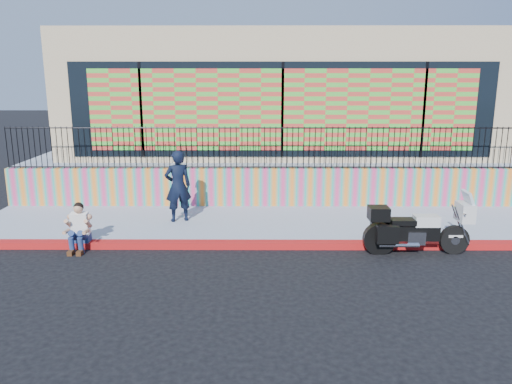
{
  "coord_description": "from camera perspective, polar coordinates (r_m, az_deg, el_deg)",
  "views": [
    {
      "loc": [
        -0.71,
        -10.85,
        3.88
      ],
      "look_at": [
        -0.77,
        1.2,
        1.04
      ],
      "focal_mm": 35.0,
      "sensor_mm": 36.0,
      "label": 1
    }
  ],
  "objects": [
    {
      "name": "seated_man",
      "position": [
        11.9,
        -19.64,
        -4.28
      ],
      "size": [
        0.54,
        0.71,
        1.06
      ],
      "color": "navy",
      "rests_on": "ground"
    },
    {
      "name": "police_officer",
      "position": [
        13.0,
        -8.91,
        0.68
      ],
      "size": [
        0.79,
        0.66,
        1.86
      ],
      "primitive_type": "imported",
      "rotation": [
        0.0,
        0.0,
        3.5
      ],
      "color": "black",
      "rests_on": "sidewalk"
    },
    {
      "name": "red_curb",
      "position": [
        11.52,
        3.83,
        -6.04
      ],
      "size": [
        16.0,
        0.3,
        0.15
      ],
      "primitive_type": "cube",
      "color": "#A70B1B",
      "rests_on": "ground"
    },
    {
      "name": "elevated_platform",
      "position": [
        19.49,
        2.37,
        3.66
      ],
      "size": [
        16.0,
        10.0,
        1.25
      ],
      "primitive_type": "cube",
      "color": "#929CAF",
      "rests_on": "ground"
    },
    {
      "name": "metal_fence",
      "position": [
        14.27,
        3.15,
        5.08
      ],
      "size": [
        15.8,
        0.04,
        1.2
      ],
      "primitive_type": null,
      "color": "black",
      "rests_on": "mural_wall"
    },
    {
      "name": "storefront_building",
      "position": [
        19.01,
        2.47,
        11.37
      ],
      "size": [
        14.0,
        8.06,
        4.0
      ],
      "color": "tan",
      "rests_on": "elevated_platform"
    },
    {
      "name": "sidewalk",
      "position": [
        13.09,
        3.39,
        -3.64
      ],
      "size": [
        16.0,
        3.0,
        0.15
      ],
      "primitive_type": "cube",
      "color": "#929CAF",
      "rests_on": "ground"
    },
    {
      "name": "police_motorcycle",
      "position": [
        11.54,
        17.78,
        -3.9
      ],
      "size": [
        2.3,
        0.76,
        1.43
      ],
      "color": "black",
      "rests_on": "ground"
    },
    {
      "name": "ground",
      "position": [
        11.55,
        3.82,
        -6.39
      ],
      "size": [
        90.0,
        90.0,
        0.0
      ],
      "primitive_type": "plane",
      "color": "black",
      "rests_on": "ground"
    },
    {
      "name": "mural_wall",
      "position": [
        14.48,
        3.09,
        0.57
      ],
      "size": [
        16.0,
        0.2,
        1.1
      ],
      "primitive_type": "cube",
      "color": "#E33B78",
      "rests_on": "sidewalk"
    }
  ]
}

